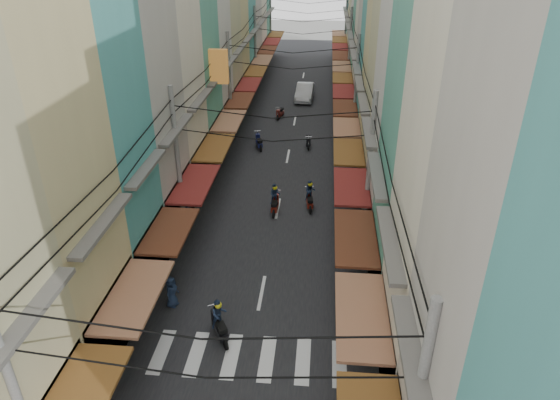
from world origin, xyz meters
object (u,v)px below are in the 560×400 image
Objects in this scene: white_car at (305,99)px; market_umbrella at (405,282)px; bicycle at (405,259)px; traffic_sign at (366,226)px.

white_car is 32.37m from market_umbrella.
traffic_sign reaches higher than bicycle.
traffic_sign is at bearing 78.51° from bicycle.
white_car reaches higher than bicycle.
traffic_sign is at bearing 106.84° from market_umbrella.
market_umbrella is 4.53m from traffic_sign.
white_car is 2.32× the size of market_umbrella.
white_car is 27.91m from bicycle.
traffic_sign is at bearing -78.72° from white_car.
white_car is at bearing -6.87° from bicycle.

